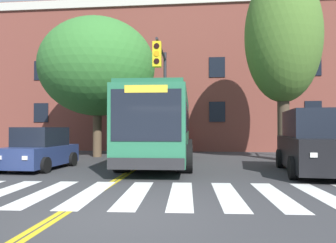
{
  "coord_description": "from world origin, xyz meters",
  "views": [
    {
      "loc": [
        1.62,
        -6.08,
        1.68
      ],
      "look_at": [
        0.11,
        8.23,
        1.94
      ],
      "focal_mm": 35.0,
      "sensor_mm": 36.0,
      "label": 1
    }
  ],
  "objects_px": {
    "traffic_light_overhead": "(162,82)",
    "car_red_behind_bus": "(179,139)",
    "city_bus": "(161,126)",
    "street_tree_curbside_small": "(98,67)",
    "car_black_far_lane": "(315,143)",
    "car_navy_near_lane": "(41,150)",
    "street_tree_curbside_large": "(283,37)"
  },
  "relations": [
    {
      "from": "car_red_behind_bus",
      "to": "street_tree_curbside_large",
      "type": "distance_m",
      "value": 10.68
    },
    {
      "from": "street_tree_curbside_large",
      "to": "street_tree_curbside_small",
      "type": "xyz_separation_m",
      "value": [
        -10.11,
        1.09,
        -1.17
      ]
    },
    {
      "from": "car_black_far_lane",
      "to": "street_tree_curbside_small",
      "type": "relative_size",
      "value": 0.6
    },
    {
      "from": "car_black_far_lane",
      "to": "city_bus",
      "type": "bearing_deg",
      "value": 154.55
    },
    {
      "from": "city_bus",
      "to": "street_tree_curbside_large",
      "type": "relative_size",
      "value": 1.09
    },
    {
      "from": "traffic_light_overhead",
      "to": "street_tree_curbside_small",
      "type": "bearing_deg",
      "value": 141.6
    },
    {
      "from": "traffic_light_overhead",
      "to": "car_red_behind_bus",
      "type": "bearing_deg",
      "value": 89.3
    },
    {
      "from": "car_navy_near_lane",
      "to": "street_tree_curbside_large",
      "type": "distance_m",
      "value": 12.82
    },
    {
      "from": "car_navy_near_lane",
      "to": "car_black_far_lane",
      "type": "distance_m",
      "value": 10.6
    },
    {
      "from": "city_bus",
      "to": "traffic_light_overhead",
      "type": "distance_m",
      "value": 2.05
    },
    {
      "from": "car_navy_near_lane",
      "to": "traffic_light_overhead",
      "type": "xyz_separation_m",
      "value": [
        4.67,
        2.32,
        3.01
      ]
    },
    {
      "from": "city_bus",
      "to": "street_tree_curbside_large",
      "type": "distance_m",
      "value": 7.79
    },
    {
      "from": "street_tree_curbside_small",
      "to": "street_tree_curbside_large",
      "type": "bearing_deg",
      "value": -6.13
    },
    {
      "from": "car_navy_near_lane",
      "to": "car_red_behind_bus",
      "type": "distance_m",
      "value": 12.55
    },
    {
      "from": "city_bus",
      "to": "street_tree_curbside_small",
      "type": "xyz_separation_m",
      "value": [
        -4.08,
        2.98,
        3.38
      ]
    },
    {
      "from": "city_bus",
      "to": "car_black_far_lane",
      "type": "distance_m",
      "value": 6.67
    },
    {
      "from": "car_black_far_lane",
      "to": "street_tree_curbside_small",
      "type": "xyz_separation_m",
      "value": [
        -10.08,
        5.83,
        4.05
      ]
    },
    {
      "from": "city_bus",
      "to": "car_navy_near_lane",
      "type": "distance_m",
      "value": 5.39
    },
    {
      "from": "car_navy_near_lane",
      "to": "car_black_far_lane",
      "type": "bearing_deg",
      "value": -1.2
    },
    {
      "from": "street_tree_curbside_large",
      "to": "street_tree_curbside_small",
      "type": "relative_size",
      "value": 1.1
    },
    {
      "from": "traffic_light_overhead",
      "to": "street_tree_curbside_small",
      "type": "xyz_separation_m",
      "value": [
        -4.15,
        3.29,
        1.36
      ]
    },
    {
      "from": "car_navy_near_lane",
      "to": "street_tree_curbside_large",
      "type": "xyz_separation_m",
      "value": [
        10.63,
        4.52,
        5.54
      ]
    },
    {
      "from": "street_tree_curbside_small",
      "to": "car_black_far_lane",
      "type": "bearing_deg",
      "value": -30.05
    },
    {
      "from": "traffic_light_overhead",
      "to": "street_tree_curbside_large",
      "type": "distance_m",
      "value": 6.84
    },
    {
      "from": "street_tree_curbside_small",
      "to": "car_navy_near_lane",
      "type": "bearing_deg",
      "value": -95.3
    },
    {
      "from": "car_navy_near_lane",
      "to": "car_black_far_lane",
      "type": "height_order",
      "value": "car_black_far_lane"
    },
    {
      "from": "city_bus",
      "to": "traffic_light_overhead",
      "type": "height_order",
      "value": "traffic_light_overhead"
    },
    {
      "from": "street_tree_curbside_large",
      "to": "street_tree_curbside_small",
      "type": "distance_m",
      "value": 10.24
    },
    {
      "from": "car_navy_near_lane",
      "to": "traffic_light_overhead",
      "type": "bearing_deg",
      "value": 26.35
    },
    {
      "from": "car_navy_near_lane",
      "to": "car_red_behind_bus",
      "type": "height_order",
      "value": "car_red_behind_bus"
    },
    {
      "from": "car_red_behind_bus",
      "to": "car_black_far_lane",
      "type": "bearing_deg",
      "value": -63.84
    },
    {
      "from": "car_navy_near_lane",
      "to": "car_black_far_lane",
      "type": "relative_size",
      "value": 0.7
    }
  ]
}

